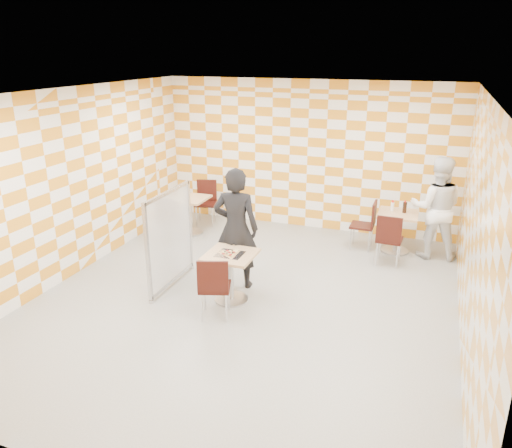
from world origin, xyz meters
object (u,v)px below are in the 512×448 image
Objects in this scene: chair_empty_near at (168,217)px; partition at (170,238)px; main_table at (231,269)px; empty_table at (190,209)px; chair_second_side at (368,221)px; chair_second_front at (389,236)px; man_white at (436,208)px; sport_bottle at (392,206)px; man_dark at (236,229)px; soda_bottle at (405,207)px; chair_main_front at (214,284)px; chair_empty_far at (206,198)px; second_table at (397,225)px.

partition reaches higher than chair_empty_near.
chair_empty_near is 1.79m from partition.
partition is (-1.08, 0.16, 0.28)m from main_table.
chair_second_side is (3.47, 0.36, 0.04)m from empty_table.
empty_table is 0.81× the size of chair_second_side.
man_white reaches higher than chair_second_front.
main_table is 3.75× the size of sport_bottle.
sport_bottle is (-0.05, 0.80, 0.29)m from chair_second_front.
soda_bottle is (2.33, 2.33, -0.10)m from man_dark.
chair_main_front is 1.00× the size of chair_empty_far.
man_dark is at bearing 96.29° from chair_main_front.
main_table is 3.26× the size of soda_bottle.
main_table is 0.60m from chair_main_front.
chair_second_front is 1.06m from man_white.
chair_main_front is (0.00, -0.60, 0.04)m from main_table.
man_white is at bearing -7.22° from sport_bottle.
sport_bottle is at bearing 16.69° from chair_empty_near.
man_dark is 8.27× the size of soda_bottle.
man_white reaches higher than chair_second_side.
man_white is 0.76m from sport_bottle.
man_dark is (-1.71, -2.22, 0.41)m from chair_second_side.
main_table is 0.68m from man_dark.
chair_main_front is 0.49× the size of man_dark.
chair_empty_near is 4.37m from soda_bottle.
soda_bottle reaches higher than chair_empty_far.
man_dark is (1.73, -2.55, 0.41)m from chair_empty_far.
man_dark is at bearing 33.78° from man_white.
man_dark is at bearing 103.02° from main_table.
sport_bottle reaches higher than main_table.
second_table is 0.81× the size of chair_empty_near.
chair_second_front is at bearing -14.15° from chair_empty_far.
main_table is 0.81× the size of chair_second_side.
chair_main_front is 3.68m from chair_second_side.
chair_main_front is at bearing -48.86° from chair_empty_near.
chair_second_front is at bearing -54.70° from chair_second_side.
main_table and second_table have the same top height.
chair_second_side is at bearing 125.30° from chair_second_front.
man_dark is at bearing -143.96° from chair_second_front.
chair_main_front is 4.62× the size of sport_bottle.
soda_bottle is (2.21, 3.43, 0.31)m from chair_main_front.
partition is 4.10m from sport_bottle.
chair_empty_far is (-3.44, 0.34, 0.00)m from chair_second_side.
man_dark reaches higher than soda_bottle.
chair_empty_far is at bearing -63.92° from man_dark.
main_table is 0.81× the size of chair_empty_far.
soda_bottle reaches higher than second_table.
soda_bottle is (0.10, 0.05, 0.34)m from second_table.
chair_second_front is (2.04, 2.08, 0.04)m from main_table.
man_white reaches higher than empty_table.
second_table is 0.48× the size of partition.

